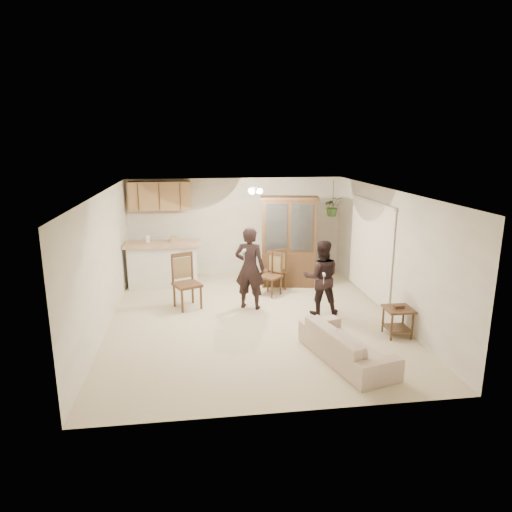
{
  "coord_description": "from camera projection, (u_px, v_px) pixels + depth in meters",
  "views": [
    {
      "loc": [
        -1.07,
        -8.38,
        3.41
      ],
      "look_at": [
        0.13,
        0.4,
        1.17
      ],
      "focal_mm": 32.0,
      "sensor_mm": 36.0,
      "label": 1
    }
  ],
  "objects": [
    {
      "name": "wall_back",
      "position": [
        236.0,
        227.0,
        11.84
      ],
      "size": [
        5.5,
        0.02,
        2.5
      ],
      "primitive_type": "cube",
      "color": "white",
      "rests_on": "ground"
    },
    {
      "name": "vertical_blinds",
      "position": [
        370.0,
        250.0,
        9.97
      ],
      "size": [
        0.06,
        2.3,
        2.1
      ],
      "primitive_type": null,
      "color": "white",
      "rests_on": "wall_right"
    },
    {
      "name": "ceiling_fixture",
      "position": [
        254.0,
        190.0,
        9.61
      ],
      "size": [
        0.36,
        0.36,
        0.2
      ],
      "primitive_type": null,
      "color": "#FFE6BF",
      "rests_on": "ceiling"
    },
    {
      "name": "breakfast_bar",
      "position": [
        163.0,
        266.0,
        10.91
      ],
      "size": [
        1.6,
        0.55,
        1.0
      ],
      "primitive_type": "cube",
      "color": "silver",
      "rests_on": "floor"
    },
    {
      "name": "sofa",
      "position": [
        347.0,
        339.0,
        7.22
      ],
      "size": [
        1.18,
        2.0,
        0.73
      ],
      "primitive_type": "imported",
      "rotation": [
        0.0,
        0.0,
        1.83
      ],
      "color": "#F0DEC6",
      "rests_on": "floor"
    },
    {
      "name": "china_hutch",
      "position": [
        289.0,
        242.0,
        10.89
      ],
      "size": [
        1.44,
        0.76,
        2.15
      ],
      "rotation": [
        0.0,
        0.0,
        -0.18
      ],
      "color": "#322212",
      "rests_on": "floor"
    },
    {
      "name": "child",
      "position": [
        321.0,
        282.0,
        9.12
      ],
      "size": [
        0.72,
        0.6,
        1.35
      ],
      "primitive_type": "imported",
      "rotation": [
        0.0,
        0.0,
        3.0
      ],
      "color": "black",
      "rests_on": "floor"
    },
    {
      "name": "hanging_plant",
      "position": [
        333.0,
        206.0,
        11.18
      ],
      "size": [
        0.43,
        0.37,
        0.48
      ],
      "primitive_type": "imported",
      "color": "#305C24",
      "rests_on": "ceiling"
    },
    {
      "name": "wall_right",
      "position": [
        389.0,
        253.0,
        9.08
      ],
      "size": [
        0.02,
        6.5,
        2.5
      ],
      "primitive_type": "cube",
      "color": "white",
      "rests_on": "ground"
    },
    {
      "name": "chair_hutch_left",
      "position": [
        270.0,
        283.0,
        10.34
      ],
      "size": [
        0.61,
        0.61,
        0.98
      ],
      "rotation": [
        0.0,
        0.0,
        -0.77
      ],
      "color": "#322212",
      "rests_on": "floor"
    },
    {
      "name": "floor",
      "position": [
        252.0,
        318.0,
        9.02
      ],
      "size": [
        6.5,
        6.5,
        0.0
      ],
      "primitive_type": "plane",
      "color": "beige",
      "rests_on": "ground"
    },
    {
      "name": "controller_adult",
      "position": [
        244.0,
        251.0,
        8.9
      ],
      "size": [
        0.1,
        0.16,
        0.05
      ],
      "primitive_type": "cube",
      "rotation": [
        0.0,
        0.0,
        2.74
      ],
      "color": "white",
      "rests_on": "adult"
    },
    {
      "name": "controller_child",
      "position": [
        324.0,
        274.0,
        8.71
      ],
      "size": [
        0.06,
        0.14,
        0.04
      ],
      "primitive_type": "cube",
      "rotation": [
        0.0,
        0.0,
        3.0
      ],
      "color": "white",
      "rests_on": "child"
    },
    {
      "name": "wall_left",
      "position": [
        104.0,
        262.0,
        8.36
      ],
      "size": [
        0.02,
        6.5,
        2.5
      ],
      "primitive_type": "cube",
      "color": "white",
      "rests_on": "ground"
    },
    {
      "name": "ceiling",
      "position": [
        252.0,
        192.0,
        8.41
      ],
      "size": [
        5.5,
        6.5,
        0.02
      ],
      "primitive_type": "cube",
      "color": "silver",
      "rests_on": "wall_back"
    },
    {
      "name": "plant_cord",
      "position": [
        333.0,
        193.0,
        11.1
      ],
      "size": [
        0.01,
        0.01,
        0.65
      ],
      "primitive_type": "cylinder",
      "color": "black",
      "rests_on": "ceiling"
    },
    {
      "name": "upper_cabinets",
      "position": [
        160.0,
        196.0,
        11.21
      ],
      "size": [
        1.5,
        0.34,
        0.7
      ],
      "primitive_type": "cube",
      "color": "olive",
      "rests_on": "wall_back"
    },
    {
      "name": "chair_hutch_right",
      "position": [
        274.0,
        277.0,
        10.76
      ],
      "size": [
        0.58,
        0.58,
        1.01
      ],
      "rotation": [
        0.0,
        0.0,
        3.53
      ],
      "color": "#322212",
      "rests_on": "floor"
    },
    {
      "name": "side_table",
      "position": [
        398.0,
        321.0,
        8.16
      ],
      "size": [
        0.49,
        0.49,
        0.59
      ],
      "rotation": [
        0.0,
        0.0,
        -0.01
      ],
      "color": "#322212",
      "rests_on": "floor"
    },
    {
      "name": "bar_top",
      "position": [
        162.0,
        244.0,
        10.78
      ],
      "size": [
        1.75,
        0.7,
        0.08
      ],
      "primitive_type": "cube",
      "color": "tan",
      "rests_on": "breakfast_bar"
    },
    {
      "name": "adult",
      "position": [
        250.0,
        266.0,
        9.39
      ],
      "size": [
        0.77,
        0.65,
        1.8
      ],
      "primitive_type": "imported",
      "rotation": [
        0.0,
        0.0,
        2.74
      ],
      "color": "black",
      "rests_on": "floor"
    },
    {
      "name": "chair_bar",
      "position": [
        187.0,
        293.0,
        9.53
      ],
      "size": [
        0.67,
        0.67,
        1.15
      ],
      "rotation": [
        0.0,
        0.0,
        0.42
      ],
      "color": "#322212",
      "rests_on": "floor"
    },
    {
      "name": "wall_front",
      "position": [
        286.0,
        322.0,
        5.59
      ],
      "size": [
        5.5,
        0.02,
        2.5
      ],
      "primitive_type": "cube",
      "color": "white",
      "rests_on": "ground"
    }
  ]
}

